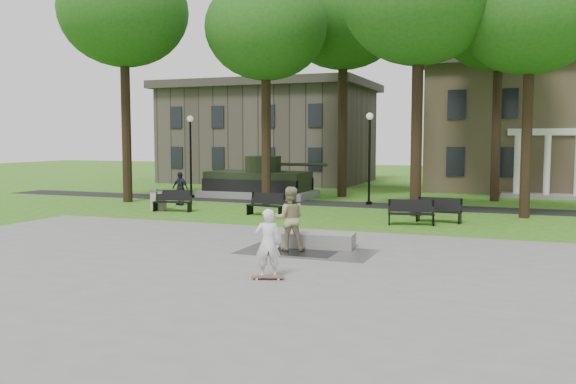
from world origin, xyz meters
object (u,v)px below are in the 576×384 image
object	(u,v)px
concrete_block	(319,240)
trash_bin	(158,200)
skateboarder	(268,243)
friend_watching	(290,219)
park_bench_0	(173,200)

from	to	relation	value
concrete_block	trash_bin	size ratio (longest dim) A/B	2.29
skateboarder	trash_bin	xyz separation A→B (m)	(-10.48, 11.37, -0.38)
skateboarder	friend_watching	size ratio (longest dim) A/B	0.87
park_bench_0	trash_bin	bearing A→B (deg)	156.00
skateboarder	friend_watching	xyz separation A→B (m)	(-0.81, 3.63, 0.12)
trash_bin	park_bench_0	bearing A→B (deg)	-14.40
concrete_block	friend_watching	xyz separation A→B (m)	(-0.66, -0.84, 0.74)
park_bench_0	trash_bin	world-z (taller)	park_bench_0
concrete_block	park_bench_0	size ratio (longest dim) A/B	1.19
skateboarder	friend_watching	bearing A→B (deg)	-101.55
concrete_block	friend_watching	distance (m)	1.30
friend_watching	trash_bin	bearing A→B (deg)	-57.99
concrete_block	skateboarder	world-z (taller)	skateboarder
park_bench_0	trash_bin	xyz separation A→B (m)	(-0.98, 0.25, -0.04)
concrete_block	friend_watching	size ratio (longest dim) A/B	1.13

